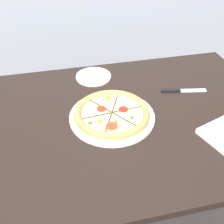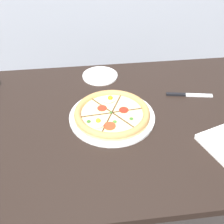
% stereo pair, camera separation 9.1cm
% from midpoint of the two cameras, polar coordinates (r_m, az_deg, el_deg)
% --- Properties ---
extents(ground_plane, '(12.00, 12.00, 0.00)m').
position_cam_midpoint_polar(ground_plane, '(1.75, 2.16, -20.73)').
color(ground_plane, '#2D2826').
extents(dining_table, '(1.43, 0.93, 0.75)m').
position_cam_midpoint_polar(dining_table, '(1.23, 2.89, -4.74)').
color(dining_table, black).
rests_on(dining_table, ground_plane).
extents(pizza, '(0.36, 0.36, 0.05)m').
position_cam_midpoint_polar(pizza, '(1.16, 2.23, -0.46)').
color(pizza, white).
rests_on(pizza, dining_table).
extents(knife_main, '(0.21, 0.06, 0.01)m').
position_cam_midpoint_polar(knife_main, '(1.36, 17.18, 3.30)').
color(knife_main, silver).
rests_on(knife_main, dining_table).
extents(side_saucer, '(0.18, 0.18, 0.01)m').
position_cam_midpoint_polar(side_saucer, '(1.44, -0.63, 7.33)').
color(side_saucer, white).
rests_on(side_saucer, dining_table).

